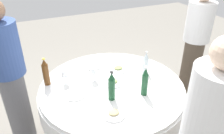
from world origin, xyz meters
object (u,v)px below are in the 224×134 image
at_px(dining_table, 112,96).
at_px(bottle_brown_west, 46,72).
at_px(person_south, 195,44).
at_px(plate_north, 75,95).
at_px(plate_far, 113,82).
at_px(bottle_dark_green_right, 145,82).
at_px(person_right, 9,75).
at_px(plate_east, 118,69).
at_px(wine_glass_inner, 65,74).
at_px(bottle_clear_outer, 146,63).
at_px(bottle_dark_green_south, 112,87).
at_px(plate_mid, 114,114).
at_px(wine_glass_outer, 93,71).

height_order(dining_table, bottle_brown_west, bottle_brown_west).
bearing_deg(person_south, plate_north, -92.06).
bearing_deg(plate_north, plate_far, 5.39).
height_order(bottle_dark_green_right, person_right, person_right).
bearing_deg(plate_east, plate_north, -155.45).
bearing_deg(wine_glass_inner, dining_table, -27.48).
xyz_separation_m(plate_far, person_south, (1.33, 0.27, 0.09)).
height_order(bottle_dark_green_right, plate_far, bottle_dark_green_right).
xyz_separation_m(bottle_clear_outer, person_right, (-1.40, 0.36, -0.00)).
height_order(bottle_dark_green_south, person_right, person_right).
relative_size(bottle_dark_green_right, plate_far, 1.47).
height_order(bottle_dark_green_right, wine_glass_inner, bottle_dark_green_right).
xyz_separation_m(bottle_dark_green_right, plate_far, (-0.20, 0.30, -0.13)).
bearing_deg(bottle_dark_green_right, plate_far, 123.38).
height_order(plate_mid, plate_north, plate_mid).
height_order(bottle_dark_green_right, wine_glass_outer, bottle_dark_green_right).
height_order(wine_glass_inner, person_south, person_south).
bearing_deg(bottle_clear_outer, plate_east, 143.54).
bearing_deg(bottle_dark_green_south, wine_glass_outer, 96.48).
height_order(dining_table, plate_east, plate_east).
bearing_deg(bottle_brown_west, bottle_dark_green_right, -34.24).
relative_size(dining_table, bottle_dark_green_south, 5.08).
bearing_deg(person_south, dining_table, -90.00).
height_order(bottle_clear_outer, plate_far, bottle_clear_outer).
bearing_deg(bottle_clear_outer, bottle_dark_green_south, -152.45).
bearing_deg(plate_north, dining_table, 2.93).
height_order(plate_far, plate_north, plate_far).
bearing_deg(dining_table, bottle_clear_outer, 8.72).
height_order(wine_glass_outer, person_south, person_south).
distance_m(wine_glass_outer, person_south, 1.51).
bearing_deg(plate_far, dining_table, -139.87).
bearing_deg(plate_far, bottle_dark_green_right, -56.62).
relative_size(dining_table, bottle_dark_green_right, 4.98).
bearing_deg(person_right, bottle_dark_green_south, -102.81).
distance_m(dining_table, person_right, 1.08).
bearing_deg(person_right, dining_table, -90.00).
distance_m(wine_glass_outer, plate_mid, 0.60).
xyz_separation_m(plate_far, plate_east, (0.17, 0.23, 0.00)).
height_order(wine_glass_inner, plate_far, wine_glass_inner).
bearing_deg(bottle_clear_outer, wine_glass_outer, 171.13).
xyz_separation_m(plate_far, plate_north, (-0.43, -0.04, -0.00)).
distance_m(bottle_dark_green_right, wine_glass_inner, 0.83).
height_order(bottle_dark_green_south, bottle_dark_green_right, bottle_dark_green_right).
distance_m(bottle_dark_green_right, person_south, 1.27).
height_order(bottle_brown_west, person_south, person_south).
distance_m(wine_glass_inner, plate_mid, 0.71).
distance_m(bottle_clear_outer, plate_mid, 0.80).
bearing_deg(plate_north, bottle_clear_outer, 5.97).
distance_m(bottle_clear_outer, wine_glass_inner, 0.89).
height_order(bottle_clear_outer, person_right, person_right).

